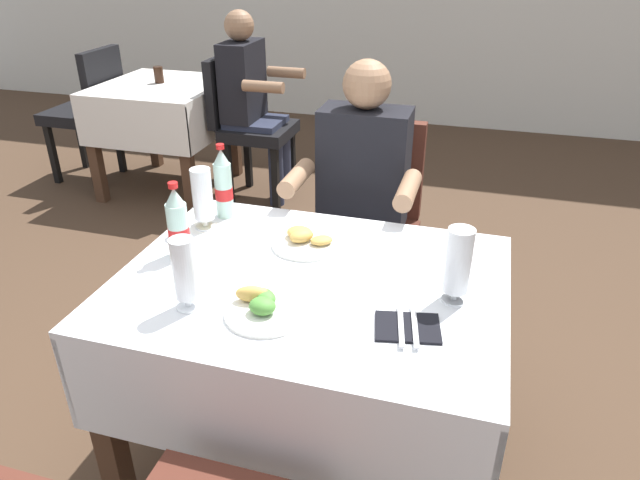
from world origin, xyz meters
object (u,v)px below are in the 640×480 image
at_px(main_dining_table, 311,325).
at_px(cola_bottle_secondary, 223,185).
at_px(cola_bottle_primary, 178,224).
at_px(background_chair_right, 246,121).
at_px(plate_near_camera, 263,306).
at_px(beer_glass_left, 185,272).
at_px(seated_diner_far, 360,198).
at_px(napkin_cutlery_set, 408,327).
at_px(beer_glass_right, 203,198).
at_px(background_dining_table, 164,112).
at_px(background_table_tumbler, 159,75).
at_px(background_patron, 252,98).
at_px(background_chair_left, 89,107).
at_px(beer_glass_middle, 458,266).
at_px(chair_far_diner_seat, 367,222).
at_px(plate_far_diner, 305,240).

height_order(main_dining_table, cola_bottle_secondary, cola_bottle_secondary).
bearing_deg(cola_bottle_primary, background_chair_right, 107.70).
xyz_separation_m(plate_near_camera, beer_glass_left, (-0.21, -0.04, 0.09)).
xyz_separation_m(seated_diner_far, napkin_cutlery_set, (0.33, -0.90, 0.05)).
height_order(beer_glass_right, background_dining_table, beer_glass_right).
relative_size(plate_near_camera, background_table_tumbler, 2.06).
height_order(beer_glass_left, cola_bottle_primary, cola_bottle_primary).
height_order(plate_near_camera, background_table_tumbler, background_table_tumbler).
height_order(background_dining_table, background_patron, background_patron).
height_order(main_dining_table, background_chair_left, background_chair_left).
bearing_deg(seated_diner_far, cola_bottle_primary, -121.33).
bearing_deg(seated_diner_far, background_patron, 126.92).
height_order(beer_glass_right, cola_bottle_primary, cola_bottle_primary).
xyz_separation_m(beer_glass_middle, cola_bottle_secondary, (-0.85, 0.33, 0.01)).
bearing_deg(cola_bottle_secondary, beer_glass_right, -105.39).
height_order(chair_far_diner_seat, plate_far_diner, chair_far_diner_seat).
height_order(plate_near_camera, background_patron, background_patron).
xyz_separation_m(seated_diner_far, beer_glass_right, (-0.44, -0.51, 0.16)).
relative_size(cola_bottle_primary, background_dining_table, 0.29).
bearing_deg(background_table_tumbler, beer_glass_middle, -44.76).
bearing_deg(napkin_cutlery_set, cola_bottle_secondary, 146.26).
xyz_separation_m(cola_bottle_primary, napkin_cutlery_set, (0.76, -0.19, -0.10)).
relative_size(napkin_cutlery_set, background_table_tumbler, 1.78).
xyz_separation_m(chair_far_diner_seat, beer_glass_middle, (0.42, -0.84, 0.32)).
bearing_deg(background_patron, chair_far_diner_seat, -50.50).
distance_m(chair_far_diner_seat, background_dining_table, 2.17).
xyz_separation_m(main_dining_table, seated_diner_far, (-0.01, 0.73, 0.12)).
relative_size(beer_glass_middle, background_chair_left, 0.23).
relative_size(plate_near_camera, background_chair_right, 0.23).
relative_size(beer_glass_right, background_chair_right, 0.23).
distance_m(background_chair_left, background_table_tumbler, 0.65).
distance_m(seated_diner_far, background_chair_right, 1.79).
bearing_deg(cola_bottle_primary, beer_glass_left, -58.03).
distance_m(main_dining_table, plate_far_diner, 0.29).
distance_m(plate_near_camera, beer_glass_left, 0.23).
relative_size(background_dining_table, background_chair_left, 0.89).
distance_m(chair_far_diner_seat, beer_glass_middle, 0.99).
xyz_separation_m(main_dining_table, beer_glass_middle, (0.42, 0.00, 0.29)).
height_order(plate_far_diner, cola_bottle_primary, cola_bottle_primary).
distance_m(chair_far_diner_seat, seated_diner_far, 0.19).
relative_size(cola_bottle_primary, background_chair_left, 0.26).
relative_size(cola_bottle_secondary, background_dining_table, 0.32).
xyz_separation_m(chair_far_diner_seat, seated_diner_far, (-0.01, -0.11, 0.16)).
bearing_deg(background_dining_table, plate_far_diner, -49.42).
bearing_deg(background_chair_left, plate_far_diner, -40.36).
bearing_deg(background_patron, background_table_tumbler, 177.23).
bearing_deg(background_table_tumbler, cola_bottle_primary, -58.39).
distance_m(beer_glass_left, background_dining_table, 2.80).
xyz_separation_m(seated_diner_far, plate_near_camera, (-0.06, -0.93, 0.07)).
bearing_deg(chair_far_diner_seat, plate_near_camera, -94.07).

